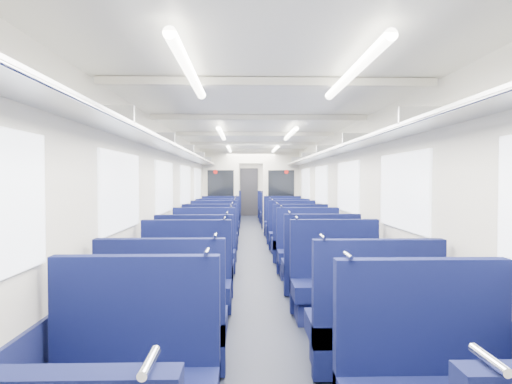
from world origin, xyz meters
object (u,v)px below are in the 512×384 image
object	(u,v)px
seat_19	(283,224)
seat_20	(224,217)
seat_7	(336,288)
seat_24	(227,212)
seat_11	(309,255)
bulkhead	(251,190)
seat_5	(372,330)
seat_8	(195,270)
seat_13	(299,244)
seat_21	(277,218)
seat_14	(214,236)
seat_25	(272,212)
seat_10	(204,255)
seat_12	(210,243)
seat_16	(217,230)
seat_18	(220,224)
seat_15	(293,236)
seat_23	(274,214)
seat_9	(320,268)
seat_6	(185,289)
seat_22	(226,214)
seat_17	(287,230)
seat_26	(228,210)
end_door	(249,192)
seat_4	(164,328)
seat_27	(271,210)

from	to	relation	value
seat_19	seat_20	bearing A→B (deg)	128.64
seat_7	seat_24	world-z (taller)	same
seat_11	bulkhead	bearing A→B (deg)	98.08
seat_5	seat_8	bearing A→B (deg)	125.63
seat_5	seat_13	distance (m)	4.64
seat_7	seat_21	world-z (taller)	same
seat_20	seat_21	world-z (taller)	same
seat_14	seat_13	bearing A→B (deg)	-34.06
bulkhead	seat_24	distance (m)	3.49
seat_24	seat_25	size ratio (longest dim) A/B	1.00
seat_10	seat_12	distance (m)	1.26
seat_16	seat_18	size ratio (longest dim) A/B	1.00
seat_10	seat_15	size ratio (longest dim) A/B	1.00
seat_10	seat_24	xyz separation A→B (m)	(0.00, 9.09, 0.00)
seat_5	seat_23	size ratio (longest dim) A/B	1.00
seat_16	seat_19	bearing A→B (deg)	36.05
seat_16	seat_23	bearing A→B (deg)	69.83
seat_9	seat_24	world-z (taller)	same
seat_19	seat_13	bearing A→B (deg)	-90.00
seat_6	seat_12	bearing A→B (deg)	90.00
seat_5	seat_15	distance (m)	5.77
seat_6	seat_14	distance (m)	4.42
bulkhead	seat_10	world-z (taller)	bulkhead
seat_6	seat_19	xyz separation A→B (m)	(1.66, 6.82, 0.00)
seat_10	seat_22	xyz separation A→B (m)	(0.00, 7.95, 0.00)
seat_16	bulkhead	bearing A→B (deg)	70.35
seat_25	seat_22	bearing A→B (deg)	-147.09
seat_17	seat_26	xyz separation A→B (m)	(-1.66, 6.79, 0.00)
end_door	seat_13	distance (m)	10.43
seat_7	seat_22	size ratio (longest dim) A/B	1.00
seat_16	seat_26	bearing A→B (deg)	90.00
seat_5	seat_21	bearing A→B (deg)	90.00
seat_18	seat_26	size ratio (longest dim) A/B	1.00
seat_23	seat_21	bearing A→B (deg)	-90.00
seat_6	seat_26	world-z (taller)	same
seat_8	seat_15	xyz separation A→B (m)	(1.66, 3.45, 0.00)
seat_9	end_door	bearing A→B (deg)	93.76
seat_19	seat_25	world-z (taller)	same
end_door	seat_20	distance (m)	4.90
bulkhead	seat_4	bearing A→B (deg)	-95.16
seat_25	seat_27	bearing A→B (deg)	90.00
seat_9	seat_10	world-z (taller)	same
bulkhead	seat_13	distance (m)	4.80
seat_9	seat_15	world-z (taller)	same
seat_4	seat_24	world-z (taller)	same
end_door	seat_16	world-z (taller)	end_door
end_door	seat_25	size ratio (longest dim) A/B	1.79
seat_5	seat_21	xyz separation A→B (m)	(0.00, 10.12, 0.00)
seat_4	seat_5	world-z (taller)	same
seat_24	seat_27	world-z (taller)	same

